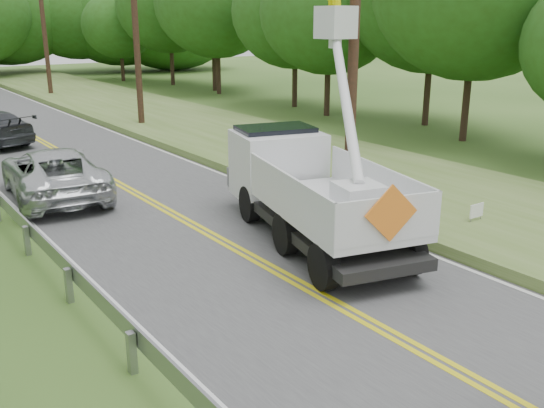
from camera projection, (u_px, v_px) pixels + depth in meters
ground at (519, 406)px, 8.56m from camera, size 140.00×140.00×0.00m
road at (127, 189)px, 19.41m from camera, size 7.20×96.00×0.03m
utility_poles at (210, 18)px, 22.98m from camera, size 1.60×43.30×10.00m
tall_grass_verge at (300, 156)px, 23.33m from camera, size 7.00×96.00×0.30m
treeline_right at (307, 5)px, 34.38m from camera, size 11.19×52.24×10.40m
bucket_truck at (303, 169)px, 15.46m from camera, size 4.81×7.24×6.76m
suv_silver at (54, 173)px, 18.23m from camera, size 3.11×5.73×1.52m
yard_sign at (476, 212)px, 15.39m from camera, size 0.51×0.03×0.74m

